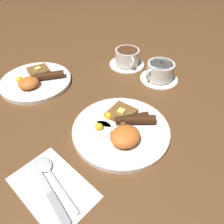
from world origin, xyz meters
The scene contains 8 objects.
ground_plane centered at (0.00, 0.00, 0.00)m, with size 3.00×3.00×0.00m, color brown.
breakfast_plate_near centered at (0.00, 0.00, 0.01)m, with size 0.28×0.28×0.05m.
breakfast_plate_far centered at (-0.06, 0.38, 0.01)m, with size 0.25×0.25×0.05m.
teacup_near centered at (0.29, 0.10, 0.03)m, with size 0.14×0.14×0.07m.
teacup_far centered at (0.28, 0.25, 0.03)m, with size 0.14×0.14×0.07m.
napkin centered at (-0.24, -0.02, 0.00)m, with size 0.13×0.20×0.01m, color white.
knife centered at (-0.25, -0.03, 0.01)m, with size 0.04×0.19×0.01m.
spoon centered at (-0.22, 0.03, 0.01)m, with size 0.04×0.18×0.01m.
Camera 1 is at (-0.30, -0.30, 0.47)m, focal length 35.00 mm.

